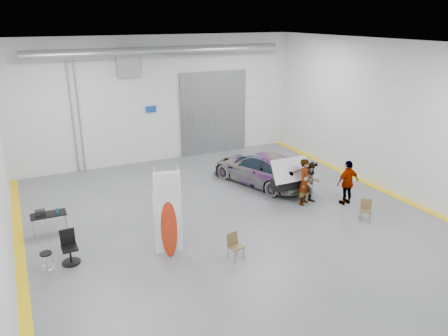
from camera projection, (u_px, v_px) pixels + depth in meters
name	position (u px, v px, depth m)	size (l,w,h in m)	color
ground	(236.00, 223.00, 15.15)	(16.00, 16.00, 0.00)	slate
room_shell	(215.00, 96.00, 15.78)	(14.02, 16.18, 6.01)	silver
sedan_car	(261.00, 168.00, 18.59)	(1.88, 4.62, 1.34)	white
person_a	(305.00, 182.00, 16.45)	(0.65, 0.43, 1.80)	brown
person_b	(311.00, 183.00, 16.61)	(0.78, 0.60, 1.60)	teal
person_c	(348.00, 182.00, 16.46)	(1.01, 0.42, 1.74)	#9D6A34
surfboard_display	(170.00, 220.00, 12.78)	(0.80, 0.33, 2.85)	white
folding_chair_near	(236.00, 252.00, 12.85)	(0.45, 0.47, 0.81)	brown
folding_chair_far	(365.00, 215.00, 15.25)	(0.52, 0.58, 0.79)	brown
shop_stool	(47.00, 264.00, 12.07)	(0.35, 0.35, 0.68)	black
work_table	(46.00, 214.00, 14.23)	(1.11, 0.56, 0.91)	gray
office_chair	(70.00, 249.00, 12.63)	(0.53, 0.53, 1.00)	black
trunk_lid	(289.00, 167.00, 16.61)	(1.56, 0.95, 0.04)	silver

